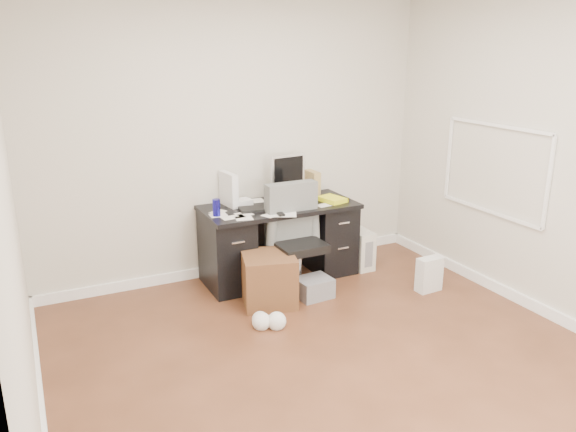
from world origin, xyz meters
The scene contains 18 objects.
ground centered at (0.00, 0.00, 0.00)m, with size 4.00×4.00×0.00m, color #4A2917.
room_shell centered at (0.03, 0.03, 1.66)m, with size 4.02×4.02×2.71m.
desk centered at (0.30, 1.65, 0.40)m, with size 1.50×0.70×0.75m.
loose_papers centered at (0.10, 1.60, 0.75)m, with size 1.10×0.60×0.00m, color silver, non-canonical shape.
lcd_monitor centered at (0.46, 1.79, 0.98)m, with size 0.37×0.21×0.47m, color silver, non-canonical shape.
keyboard centered at (0.12, 1.57, 0.76)m, with size 0.50×0.17×0.03m, color black.
computer_mouse centered at (0.61, 1.63, 0.78)m, with size 0.06×0.06×0.06m, color silver.
travel_mug centered at (-0.37, 1.57, 0.83)m, with size 0.07×0.07×0.16m, color #191594.
white_binder centered at (-0.15, 1.84, 0.91)m, with size 0.13×0.28×0.33m, color white.
magazine_file centered at (0.78, 1.87, 0.87)m, with size 0.11×0.21×0.25m, color #A1834E.
pen_cup centered at (0.60, 1.83, 0.85)m, with size 0.09×0.09×0.21m, color #583819, non-canonical shape.
yellow_book centered at (0.83, 1.54, 0.77)m, with size 0.20×0.26×0.04m, color #F2F51A.
paper_remote centered at (0.19, 1.36, 0.76)m, with size 0.27×0.21×0.02m, color silver, non-canonical shape.
office_chair centered at (0.33, 1.28, 0.51)m, with size 0.57×0.57×1.01m, color #545754, non-canonical shape.
pc_tower centered at (1.17, 1.54, 0.20)m, with size 0.18×0.41×0.41m, color beige.
shopping_bag centered at (1.43, 0.73, 0.17)m, with size 0.24×0.17×0.33m, color silver.
wicker_basket centered at (-0.04, 1.15, 0.23)m, with size 0.46×0.46×0.46m, color #4A2A16.
desk_printer centered at (0.38, 1.08, 0.09)m, with size 0.31×0.26×0.18m, color slate.
Camera 1 is at (-1.91, -3.10, 2.24)m, focal length 35.00 mm.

